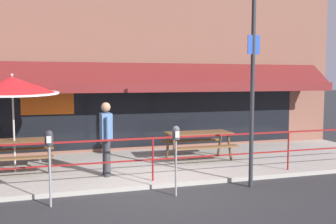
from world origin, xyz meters
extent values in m
plane|color=#2D2D30|center=(0.00, 0.00, 0.00)|extent=(120.00, 120.00, 0.00)
cube|color=#ADA89E|center=(0.00, 2.00, 0.05)|extent=(15.00, 4.00, 0.10)
cube|color=brown|center=(0.00, 4.25, 4.23)|extent=(15.00, 0.50, 8.46)
cube|color=black|center=(0.00, 3.99, 1.35)|extent=(12.00, 0.02, 2.30)
cube|color=orange|center=(-2.25, 3.97, 1.65)|extent=(1.50, 0.02, 0.70)
cube|color=maroon|center=(0.00, 3.45, 2.50)|extent=(13.80, 0.92, 0.70)
cube|color=maroon|center=(0.00, 2.94, 2.10)|extent=(13.80, 0.08, 0.28)
cylinder|color=maroon|center=(0.00, 0.30, 0.57)|extent=(0.04, 0.04, 0.95)
cylinder|color=maroon|center=(3.45, 0.30, 0.57)|extent=(0.04, 0.04, 0.95)
cube|color=maroon|center=(0.00, 0.30, 1.05)|extent=(13.80, 0.04, 0.04)
cube|color=maroon|center=(0.00, 0.30, 0.57)|extent=(13.80, 0.03, 0.03)
cube|color=brown|center=(-3.00, 2.06, 0.84)|extent=(1.80, 0.80, 0.05)
cube|color=brown|center=(-3.00, 1.48, 0.54)|extent=(1.80, 0.26, 0.04)
cube|color=brown|center=(-3.00, 2.64, 0.54)|extent=(1.80, 0.26, 0.04)
cylinder|color=brown|center=(-2.20, 1.74, 0.47)|extent=(0.07, 0.30, 0.73)
cylinder|color=brown|center=(-2.20, 2.38, 0.47)|extent=(0.07, 0.30, 0.73)
cube|color=brown|center=(1.78, 2.10, 0.84)|extent=(1.80, 0.80, 0.05)
cube|color=brown|center=(1.78, 1.52, 0.54)|extent=(1.80, 0.26, 0.04)
cube|color=brown|center=(1.78, 2.68, 0.54)|extent=(1.80, 0.26, 0.04)
cylinder|color=brown|center=(2.58, 1.78, 0.47)|extent=(0.07, 0.30, 0.73)
cylinder|color=brown|center=(2.58, 2.42, 0.47)|extent=(0.07, 0.30, 0.73)
cylinder|color=brown|center=(0.98, 1.78, 0.47)|extent=(0.07, 0.30, 0.73)
cylinder|color=brown|center=(0.98, 2.42, 0.47)|extent=(0.07, 0.30, 0.73)
cylinder|color=#B7B2A8|center=(-3.00, 2.02, 1.25)|extent=(0.04, 0.04, 2.30)
cone|color=red|center=(-3.00, 2.02, 2.20)|extent=(2.10, 2.11, 0.48)
cylinder|color=white|center=(-3.00, 2.02, 2.01)|extent=(2.14, 2.14, 0.12)
sphere|color=#B7B2A8|center=(-3.00, 2.02, 2.44)|extent=(0.07, 0.07, 0.07)
cylinder|color=#333338|center=(-0.93, 1.14, 0.53)|extent=(0.15, 0.15, 0.86)
cylinder|color=#333338|center=(-0.92, 0.94, 0.53)|extent=(0.15, 0.15, 0.86)
cube|color=#4C709E|center=(-0.92, 1.04, 1.26)|extent=(0.25, 0.41, 0.60)
cylinder|color=#4C709E|center=(-0.93, 1.30, 1.23)|extent=(0.10, 0.10, 0.54)
cylinder|color=#4C709E|center=(-0.91, 0.78, 1.23)|extent=(0.10, 0.10, 0.54)
sphere|color=#9E7051|center=(-0.92, 1.04, 1.70)|extent=(0.22, 0.22, 0.22)
cylinder|color=gray|center=(-2.15, -0.53, 0.57)|extent=(0.04, 0.04, 1.15)
cylinder|color=#2D2D33|center=(-2.15, -0.53, 1.25)|extent=(0.15, 0.15, 0.20)
sphere|color=#2D2D33|center=(-2.15, -0.53, 1.35)|extent=(0.14, 0.14, 0.14)
cube|color=silver|center=(-2.15, -0.61, 1.26)|extent=(0.08, 0.01, 0.13)
cylinder|color=gray|center=(0.25, -0.59, 0.57)|extent=(0.04, 0.04, 1.15)
cylinder|color=#4C4C51|center=(0.25, -0.59, 1.25)|extent=(0.15, 0.15, 0.20)
sphere|color=#4C4C51|center=(0.25, -0.59, 1.35)|extent=(0.14, 0.14, 0.14)
cube|color=silver|center=(0.25, -0.67, 1.26)|extent=(0.08, 0.01, 0.13)
cylinder|color=#2D2D33|center=(2.00, -0.45, 2.13)|extent=(0.09, 0.09, 4.26)
cube|color=blue|center=(2.00, -0.47, 3.06)|extent=(0.28, 0.02, 0.40)
camera|label=1|loc=(-2.01, -7.56, 2.34)|focal=40.00mm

